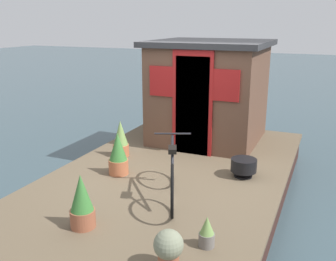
{
  "coord_description": "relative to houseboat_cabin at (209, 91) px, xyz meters",
  "views": [
    {
      "loc": [
        -5.16,
        -2.15,
        2.74
      ],
      "look_at": [
        -0.2,
        0.0,
        1.18
      ],
      "focal_mm": 40.81,
      "sensor_mm": 36.0,
      "label": 1
    }
  ],
  "objects": [
    {
      "name": "ground_plane",
      "position": [
        -1.78,
        0.0,
        -1.45
      ],
      "size": [
        60.0,
        60.0,
        0.0
      ],
      "primitive_type": "plane",
      "color": "#384C54"
    },
    {
      "name": "houseboat_deck",
      "position": [
        -1.78,
        0.0,
        -1.21
      ],
      "size": [
        5.78,
        3.39,
        0.48
      ],
      "color": "brown",
      "rests_on": "ground_plane"
    },
    {
      "name": "potted_plant_succulent",
      "position": [
        -3.77,
        0.28,
        -0.66
      ],
      "size": [
        0.29,
        0.29,
        0.64
      ],
      "color": "#935138",
      "rests_on": "houseboat_deck"
    },
    {
      "name": "charcoal_grill",
      "position": [
        -1.6,
        -1.07,
        -0.79
      ],
      "size": [
        0.39,
        0.39,
        0.28
      ],
      "color": "black",
      "rests_on": "houseboat_deck"
    },
    {
      "name": "potted_plant_mint",
      "position": [
        -1.53,
        1.08,
        -0.67
      ],
      "size": [
        0.28,
        0.28,
        0.63
      ],
      "color": "#B2603D",
      "rests_on": "houseboat_deck"
    },
    {
      "name": "potted_plant_basil",
      "position": [
        -2.25,
        0.71,
        -0.66
      ],
      "size": [
        0.3,
        0.3,
        0.65
      ],
      "color": "#B2603D",
      "rests_on": "houseboat_deck"
    },
    {
      "name": "potted_plant_rosemary",
      "position": [
        -3.59,
        -1.13,
        -0.8
      ],
      "size": [
        0.17,
        0.17,
        0.34
      ],
      "color": "slate",
      "rests_on": "houseboat_deck"
    },
    {
      "name": "houseboat_cabin",
      "position": [
        0.0,
        0.0,
        0.0
      ],
      "size": [
        2.06,
        2.12,
        1.91
      ],
      "color": "brown",
      "rests_on": "houseboat_deck"
    },
    {
      "name": "bicycle",
      "position": [
        -2.69,
        -0.37,
        -0.6
      ],
      "size": [
        1.51,
        0.72,
        0.78
      ],
      "color": "black",
      "rests_on": "houseboat_deck"
    },
    {
      "name": "potted_plant_fern",
      "position": [
        -4.09,
        -0.92,
        -0.74
      ],
      "size": [
        0.29,
        0.29,
        0.41
      ],
      "color": "#935138",
      "rests_on": "houseboat_deck"
    }
  ]
}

